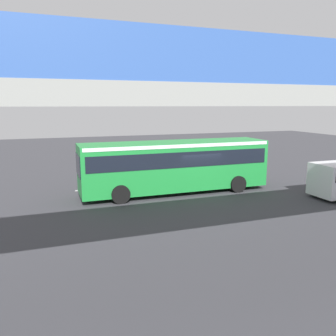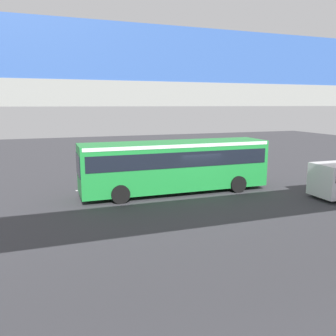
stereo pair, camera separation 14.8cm
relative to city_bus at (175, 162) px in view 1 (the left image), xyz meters
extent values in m
plane|color=#38383D|center=(-1.19, 0.41, -1.88)|extent=(80.00, 80.00, 0.00)
cube|color=#1E8C38|center=(-0.01, 0.00, -0.17)|extent=(11.50, 2.55, 2.86)
cube|color=black|center=(-0.01, 0.00, 0.35)|extent=(11.04, 2.59, 0.90)
cube|color=white|center=(-0.01, 0.00, 1.15)|extent=(11.27, 2.58, 0.20)
cube|color=black|center=(5.76, 0.00, 0.18)|extent=(0.04, 2.24, 1.20)
cylinder|color=black|center=(3.67, 1.27, -1.36)|extent=(1.04, 0.30, 1.04)
cylinder|color=black|center=(3.67, -1.27, -1.36)|extent=(1.04, 0.30, 1.04)
cylinder|color=black|center=(-3.69, 1.27, -1.36)|extent=(1.04, 0.30, 1.04)
cylinder|color=black|center=(-3.69, -1.27, -1.36)|extent=(1.04, 0.30, 1.04)
cylinder|color=black|center=(-7.84, 3.41, -1.54)|extent=(0.68, 0.22, 0.68)
cylinder|color=#2D2D38|center=(1.12, -3.37, -1.46)|extent=(0.32, 0.32, 0.85)
cylinder|color=#19724C|center=(1.12, -3.37, -0.68)|extent=(0.38, 0.38, 0.70)
sphere|color=tan|center=(1.12, -3.37, -0.20)|extent=(0.22, 0.22, 0.22)
cylinder|color=slate|center=(-0.52, -3.91, -0.48)|extent=(0.08, 0.08, 2.80)
cube|color=red|center=(-0.52, -3.91, 0.62)|extent=(0.04, 0.60, 0.60)
cube|color=silver|center=(-7.19, -2.47, -1.88)|extent=(2.00, 0.20, 0.01)
cube|color=silver|center=(-3.19, -2.47, -1.88)|extent=(2.00, 0.20, 0.01)
cube|color=silver|center=(0.81, -2.47, -1.88)|extent=(2.00, 0.20, 0.01)
cube|color=silver|center=(4.81, -2.47, -1.88)|extent=(2.00, 0.20, 0.01)
cube|color=#3359A5|center=(-1.19, 9.95, 4.49)|extent=(26.47, 0.08, 1.10)
camera|label=1|loc=(7.37, 19.27, 3.48)|focal=36.64mm
camera|label=2|loc=(7.23, 19.32, 3.48)|focal=36.64mm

